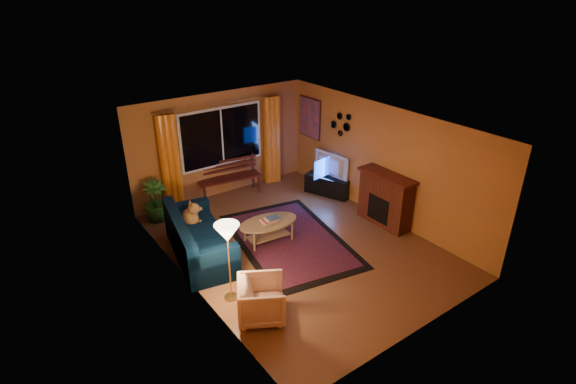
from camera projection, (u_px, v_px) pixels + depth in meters
floor at (297, 245)px, 8.98m from camera, size 4.50×6.00×0.02m
ceiling at (298, 123)px, 7.89m from camera, size 4.50×6.00×0.02m
wall_back at (221, 144)px, 10.63m from camera, size 4.50×0.02×2.50m
wall_left at (185, 223)px, 7.24m from camera, size 0.02×6.00×2.50m
wall_right at (381, 162)px, 9.62m from camera, size 0.02×6.00×2.50m
window at (222, 137)px, 10.50m from camera, size 2.00×0.02×1.30m
curtain_rod at (221, 104)px, 10.12m from camera, size 3.20×0.03×0.03m
curtain_left at (170, 164)px, 9.88m from camera, size 0.36×0.36×2.24m
curtain_right at (272, 140)px, 11.31m from camera, size 0.36×0.36×2.24m
bench at (230, 187)px, 10.90m from camera, size 1.57×0.68×0.46m
potted_plant at (156, 201)px, 9.68m from camera, size 0.61×0.61×0.93m
sofa at (199, 236)px, 8.45m from camera, size 1.30×2.26×0.86m
dog at (190, 214)px, 8.72m from camera, size 0.37×0.49×0.51m
armchair at (262, 298)px, 6.92m from camera, size 0.93×0.95×0.73m
floor_lamp at (229, 263)px, 7.19m from camera, size 0.29×0.29×1.39m
rug at (289, 240)px, 9.11m from camera, size 2.53×3.44×0.02m
coffee_table at (269, 231)px, 9.01m from camera, size 1.35×1.35×0.45m
tv_console at (328, 185)px, 10.96m from camera, size 0.77×1.18×0.47m
television at (329, 166)px, 10.73m from camera, size 0.29×1.01×0.58m
fireplace at (385, 200)px, 9.53m from camera, size 0.40×1.20×1.10m
mirror_cluster at (340, 123)px, 10.31m from camera, size 0.06×0.60×0.56m
painting at (310, 118)px, 11.22m from camera, size 0.04×0.76×0.96m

